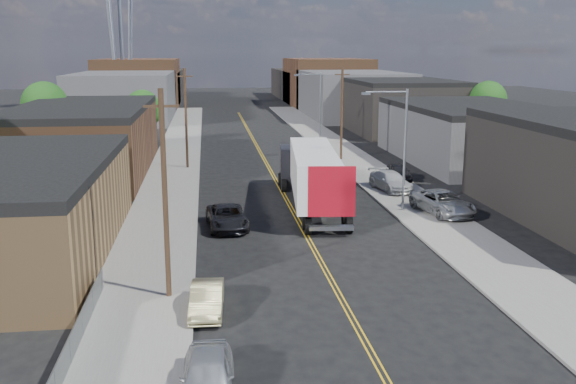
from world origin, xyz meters
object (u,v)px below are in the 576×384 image
object	(u,v)px
semi_truck	(310,172)
car_left_a	(207,376)
car_ahead_truck	(307,163)
car_right_lot_b	(391,181)
car_left_c	(227,217)
car_left_b	(207,299)
car_right_lot_c	(399,172)
car_right_lot_a	(443,202)

from	to	relation	value
semi_truck	car_left_a	world-z (taller)	semi_truck
car_ahead_truck	car_left_a	bearing A→B (deg)	-104.62
car_left_a	car_ahead_truck	world-z (taller)	car_ahead_truck
semi_truck	car_left_a	distance (m)	28.34
car_right_lot_b	car_left_c	bearing A→B (deg)	-155.69
car_left_a	car_left_c	size ratio (longest dim) A/B	0.84
car_left_b	car_right_lot_c	bearing A→B (deg)	61.29
car_left_c	car_right_lot_b	size ratio (longest dim) A/B	1.03
car_right_lot_c	car_ahead_truck	distance (m)	9.62
car_right_lot_b	car_left_a	bearing A→B (deg)	-126.64
car_right_lot_c	semi_truck	bearing A→B (deg)	-135.00
car_left_a	car_left_b	distance (m)	7.30
car_left_b	car_right_lot_a	distance (m)	23.04
semi_truck	car_right_lot_c	xyz separation A→B (m)	(9.50, 8.04, -1.72)
car_left_c	car_right_lot_a	size ratio (longest dim) A/B	0.92
semi_truck	car_right_lot_a	bearing A→B (deg)	-19.39
semi_truck	car_right_lot_b	xyz separation A→B (m)	(7.58, 4.06, -1.71)
car_left_a	car_right_lot_c	world-z (taller)	car_right_lot_c
car_left_b	semi_truck	bearing A→B (deg)	71.54
car_left_a	car_right_lot_b	bearing A→B (deg)	65.75
car_left_b	car_ahead_truck	size ratio (longest dim) A/B	0.70
car_left_a	car_ahead_truck	size ratio (longest dim) A/B	0.78
car_left_b	car_right_lot_c	distance (m)	32.88
semi_truck	car_left_a	xyz separation A→B (m)	(-7.90, -27.15, -1.85)
car_right_lot_b	car_right_lot_c	size ratio (longest dim) A/B	1.19
car_left_a	car_right_lot_c	xyz separation A→B (m)	(17.40, 35.19, 0.13)
semi_truck	car_left_c	bearing A→B (deg)	-133.35
semi_truck	car_right_lot_a	world-z (taller)	semi_truck
semi_truck	car_right_lot_a	distance (m)	10.12
car_left_b	car_right_lot_b	xyz separation A→B (m)	(15.48, 23.92, 0.24)
car_right_lot_a	car_left_c	bearing A→B (deg)	175.10
car_left_c	car_right_lot_b	distance (m)	17.10
semi_truck	car_left_b	size ratio (longest dim) A/B	4.35
semi_truck	car_ahead_truck	bearing A→B (deg)	87.41
semi_truck	car_right_lot_a	size ratio (longest dim) A/B	3.00
car_left_a	car_right_lot_c	bearing A→B (deg)	65.81
car_ahead_truck	car_right_lot_c	bearing A→B (deg)	-40.43
car_left_c	car_right_lot_c	world-z (taller)	car_right_lot_c
car_left_a	car_right_lot_b	xyz separation A→B (m)	(15.48, 31.21, 0.14)
semi_truck	car_left_b	world-z (taller)	semi_truck
car_left_c	car_left_a	bearing A→B (deg)	-98.14
car_left_a	car_right_lot_a	distance (m)	28.50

